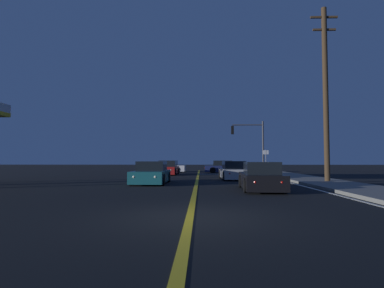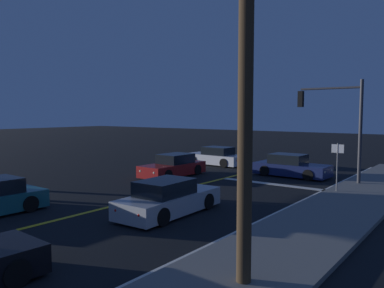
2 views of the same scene
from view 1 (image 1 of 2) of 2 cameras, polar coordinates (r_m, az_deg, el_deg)
ground_plane at (r=8.07m, az=-0.40°, el=-13.23°), size 160.00×160.00×0.00m
sidewalk_right at (r=21.62m, az=21.87°, el=-6.30°), size 3.20×44.42×0.15m
lane_line_center at (r=20.32m, az=0.89°, el=-6.94°), size 0.20×41.95×0.01m
lane_line_edge_right at (r=21.07m, az=17.11°, el=-6.67°), size 0.16×41.95×0.01m
stop_bar at (r=31.26m, az=6.80°, el=-5.49°), size 6.09×0.50×0.01m
car_following_oncoming_black at (r=15.26m, az=12.50°, el=-6.06°), size 1.99×4.39×1.34m
car_mid_block_red at (r=30.12m, az=-4.40°, el=-4.51°), size 1.91×4.47×1.34m
car_distant_tail_silver at (r=23.16m, az=7.57°, el=-4.99°), size 1.94×4.63×1.34m
car_far_approaching_white at (r=36.03m, az=-4.69°, el=-4.23°), size 4.51×1.99×1.34m
car_side_waiting_teal at (r=19.06m, az=-7.45°, el=-5.45°), size 2.02×4.27×1.34m
car_parked_curb_navy at (r=34.28m, az=5.95°, el=-4.30°), size 4.47×1.97×1.34m
traffic_signal_near_right at (r=33.91m, az=10.81°, el=0.98°), size 3.48×0.28×5.56m
utility_pole_right at (r=21.21m, az=23.26°, el=8.80°), size 1.68×0.32×10.97m
street_sign_corner at (r=31.25m, az=13.36°, el=-2.47°), size 0.56×0.06×2.41m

